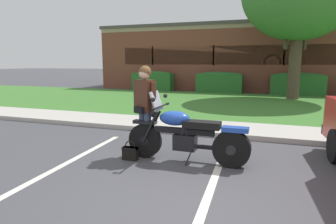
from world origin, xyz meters
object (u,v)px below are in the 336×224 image
(hedge_left, at_px, (153,81))
(motorcycle, at_px, (191,135))
(handbag, at_px, (130,152))
(hedge_center_right, at_px, (297,84))
(rider_person, at_px, (145,104))
(brick_building, at_px, (281,58))
(hedge_center_left, at_px, (219,82))

(hedge_left, bearing_deg, motorcycle, -64.87)
(handbag, height_order, hedge_center_right, hedge_center_right)
(rider_person, relative_size, brick_building, 0.07)
(hedge_left, distance_m, brick_building, 9.54)
(hedge_left, bearing_deg, hedge_center_left, -0.00)
(motorcycle, height_order, brick_building, brick_building)
(rider_person, height_order, hedge_center_right, rider_person)
(handbag, xyz_separation_m, hedge_left, (-4.59, 12.32, 0.51))
(motorcycle, distance_m, hedge_center_right, 12.35)
(brick_building, bearing_deg, handbag, -99.33)
(handbag, bearing_deg, rider_person, 63.06)
(hedge_left, bearing_deg, brick_building, 36.86)
(rider_person, xyz_separation_m, hedge_center_left, (-0.62, 12.00, -0.34))
(hedge_center_left, height_order, brick_building, brick_building)
(brick_building, bearing_deg, motorcycle, -96.07)
(hedge_left, xyz_separation_m, brick_building, (7.55, 5.66, 1.44))
(handbag, bearing_deg, hedge_center_left, 92.14)
(hedge_center_left, bearing_deg, hedge_left, 180.00)
(handbag, distance_m, hedge_center_right, 12.86)
(motorcycle, xyz_separation_m, hedge_center_left, (-1.53, 12.07, 0.16))
(rider_person, xyz_separation_m, hedge_center_right, (3.51, 12.00, -0.34))
(handbag, relative_size, brick_building, 0.02)
(hedge_center_left, xyz_separation_m, brick_building, (3.41, 5.66, 1.44))
(rider_person, distance_m, hedge_center_right, 12.51)
(rider_person, bearing_deg, hedge_left, 111.62)
(motorcycle, bearing_deg, brick_building, 83.93)
(motorcycle, bearing_deg, handbag, -167.03)
(brick_building, bearing_deg, hedge_center_left, -121.12)
(handbag, height_order, hedge_left, hedge_left)
(hedge_left, bearing_deg, rider_person, -68.38)
(hedge_left, height_order, brick_building, brick_building)
(brick_building, bearing_deg, rider_person, -98.99)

